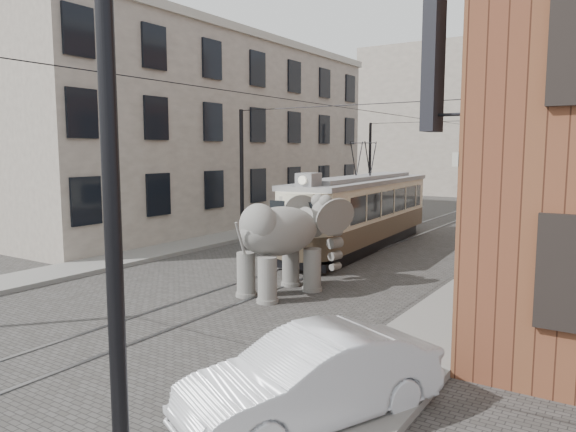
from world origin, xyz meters
The scene contains 10 objects.
ground centered at (0.00, 0.00, 0.00)m, with size 120.00×120.00×0.00m, color #413F3C.
tram_rails centered at (0.00, 0.00, 0.01)m, with size 1.54×80.00×0.02m, color slate, non-canonical shape.
sidewalk_right centered at (6.00, 0.00, 0.07)m, with size 2.00×60.00×0.15m, color slate.
sidewalk_left centered at (-6.50, 0.00, 0.07)m, with size 2.00×60.00×0.15m, color slate.
stucco_building centered at (-11.00, 10.00, 5.00)m, with size 7.00×24.00×10.00m, color gray.
distant_block centered at (0.00, 40.00, 7.00)m, with size 28.00×10.00×14.00m, color gray.
catenary centered at (-0.20, 5.00, 3.00)m, with size 11.00×30.20×6.00m, color black, non-canonical shape.
tram centered at (-0.18, 7.42, 2.26)m, with size 2.35×11.39×4.52m, color beige, non-canonical shape.
elephant centered at (1.08, -0.81, 1.42)m, with size 2.55×4.64×2.84m, color slate, non-canonical shape.
parked_car centered at (5.69, -6.79, 0.70)m, with size 1.49×4.23×1.39m, color silver.
Camera 1 is at (9.68, -13.60, 4.15)m, focal length 33.69 mm.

